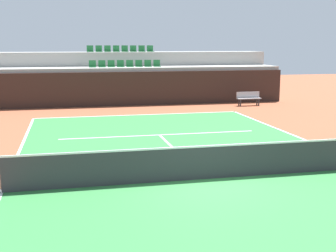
{
  "coord_description": "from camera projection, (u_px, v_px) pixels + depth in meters",
  "views": [
    {
      "loc": [
        -3.69,
        -11.66,
        3.75
      ],
      "look_at": [
        -0.62,
        2.0,
        1.2
      ],
      "focal_mm": 48.01,
      "sensor_mm": 36.0,
      "label": 1
    }
  ],
  "objects": [
    {
      "name": "tennis_net",
      "position": [
        205.0,
        162.0,
        12.57
      ],
      "size": [
        11.08,
        0.08,
        1.07
      ],
      "color": "black",
      "rests_on": "court_surface"
    },
    {
      "name": "player_bench",
      "position": [
        249.0,
        97.0,
        27.82
      ],
      "size": [
        1.5,
        0.4,
        0.85
      ],
      "color": "#99999E",
      "rests_on": "ground_plane"
    },
    {
      "name": "seating_row_upper",
      "position": [
        121.0,
        50.0,
        31.01
      ],
      "size": [
        4.61,
        0.44,
        0.44
      ],
      "color": "#1E6633",
      "rests_on": "stands_tier_upper"
    },
    {
      "name": "ground_plane",
      "position": [
        205.0,
        179.0,
        12.66
      ],
      "size": [
        80.0,
        80.0,
        0.0
      ],
      "primitive_type": "plane",
      "color": "brown"
    },
    {
      "name": "stands_tier_upper",
      "position": [
        121.0,
        75.0,
        31.23
      ],
      "size": [
        20.18,
        2.4,
        3.24
      ],
      "primitive_type": "cube",
      "color": "#9E9E99",
      "rests_on": "ground_plane"
    },
    {
      "name": "service_line_far",
      "position": [
        159.0,
        135.0,
        18.8
      ],
      "size": [
        8.26,
        0.1,
        0.0
      ],
      "primitive_type": "cube",
      "color": "white",
      "rests_on": "court_surface"
    },
    {
      "name": "centre_service_line",
      "position": [
        178.0,
        153.0,
        15.73
      ],
      "size": [
        0.1,
        6.4,
        0.0
      ],
      "primitive_type": "cube",
      "color": "white",
      "rests_on": "court_surface"
    },
    {
      "name": "back_wall",
      "position": [
        129.0,
        89.0,
        27.73
      ],
      "size": [
        20.18,
        0.3,
        2.09
      ],
      "primitive_type": "cube",
      "color": "black",
      "rests_on": "ground_plane"
    },
    {
      "name": "sideline_left",
      "position": [
        1.0,
        193.0,
        11.48
      ],
      "size": [
        0.1,
        24.0,
        0.0
      ],
      "primitive_type": "cube",
      "color": "white",
      "rests_on": "court_surface"
    },
    {
      "name": "court_surface",
      "position": [
        205.0,
        179.0,
        12.66
      ],
      "size": [
        11.0,
        24.0,
        0.01
      ],
      "primitive_type": "cube",
      "color": "#2D7238",
      "rests_on": "ground_plane"
    },
    {
      "name": "stands_tier_lower",
      "position": [
        126.0,
        85.0,
        29.01
      ],
      "size": [
        20.18,
        2.4,
        2.31
      ],
      "primitive_type": "cube",
      "color": "#9E9E99",
      "rests_on": "ground_plane"
    },
    {
      "name": "baseline_far",
      "position": [
        139.0,
        115.0,
        24.13
      ],
      "size": [
        11.0,
        0.1,
        0.0
      ],
      "primitive_type": "cube",
      "color": "white",
      "rests_on": "court_surface"
    },
    {
      "name": "seating_row_lower",
      "position": [
        125.0,
        65.0,
        28.87
      ],
      "size": [
        4.61,
        0.44,
        0.44
      ],
      "color": "#1E6633",
      "rests_on": "stands_tier_lower"
    }
  ]
}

